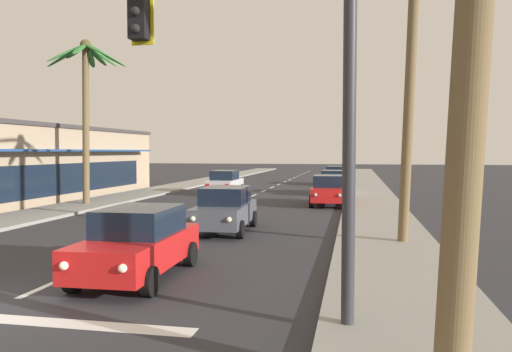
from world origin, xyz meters
The scene contains 13 objects.
sidewalk_right centered at (7.80, 20.00, 0.07)m, with size 3.20×110.00×0.14m, color gray.
sidewalk_left centered at (-7.80, 20.00, 0.07)m, with size 3.20×110.00×0.14m, color gray.
lane_markings centered at (0.42, 20.08, 0.00)m, with size 4.28×88.04×0.01m.
traffic_signal_mast centered at (3.08, -0.03, 4.90)m, with size 11.30×0.41×6.77m.
sedan_lead_at_stop_bar centered at (1.72, 2.67, 0.85)m, with size 2.02×4.48×1.68m.
sedan_third_in_queue centered at (1.99, 9.79, 0.85)m, with size 2.09×4.50×1.68m.
sedan_oncoming_far centered at (-2.17, 25.67, 0.85)m, with size 1.99×4.47×1.68m.
sedan_parked_nearest_kerb centered at (5.32, 19.85, 0.85)m, with size 2.07×4.50×1.68m.
sedan_parked_mid_kerb centered at (5.35, 27.22, 0.85)m, with size 2.07×4.50×1.68m.
sedan_parked_far_kerb centered at (5.08, 37.12, 0.85)m, with size 2.02×4.48×1.68m.
palm_left_second centered at (-7.73, 16.93, 6.61)m, with size 4.12×4.50×9.13m.
palm_right_second centered at (8.52, 8.19, 6.66)m, with size 3.71×3.53×9.54m.
storefront_strip_left centered at (-13.29, 17.77, 2.32)m, with size 7.59×26.37×4.63m.
Camera 1 is at (6.79, -8.48, 3.03)m, focal length 35.26 mm.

